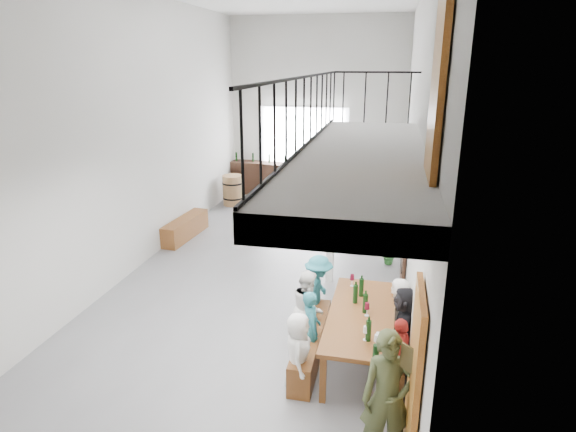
% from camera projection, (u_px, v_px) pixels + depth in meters
% --- Properties ---
extents(floor, '(12.00, 12.00, 0.00)m').
position_uv_depth(floor, '(271.00, 266.00, 10.23)').
color(floor, slate).
rests_on(floor, ground).
extents(room_walls, '(12.00, 12.00, 12.00)m').
position_uv_depth(room_walls, '(269.00, 95.00, 9.14)').
color(room_walls, silver).
rests_on(room_walls, ground).
extents(gateway_portal, '(2.80, 0.08, 2.80)m').
position_uv_depth(gateway_portal, '(304.00, 152.00, 15.41)').
color(gateway_portal, white).
rests_on(gateway_portal, ground).
extents(right_wall_decor, '(0.07, 8.28, 5.07)m').
position_uv_depth(right_wall_decor, '(410.00, 225.00, 7.41)').
color(right_wall_decor, '#A56623').
rests_on(right_wall_decor, ground).
extents(balcony, '(1.52, 5.62, 4.00)m').
position_uv_depth(balcony, '(361.00, 161.00, 6.01)').
color(balcony, silver).
rests_on(balcony, ground).
extents(tasting_table, '(0.94, 2.23, 0.79)m').
position_uv_depth(tasting_table, '(361.00, 319.00, 6.75)').
color(tasting_table, brown).
rests_on(tasting_table, ground).
extents(bench_inner, '(0.32, 1.96, 0.45)m').
position_uv_depth(bench_inner, '(311.00, 344.00, 7.02)').
color(bench_inner, brown).
rests_on(bench_inner, ground).
extents(bench_wall, '(0.23, 1.77, 0.41)m').
position_uv_depth(bench_wall, '(395.00, 350.00, 6.89)').
color(bench_wall, brown).
rests_on(bench_wall, ground).
extents(tableware, '(0.53, 1.75, 0.35)m').
position_uv_depth(tableware, '(364.00, 308.00, 6.59)').
color(tableware, black).
rests_on(tableware, tasting_table).
extents(side_bench, '(0.52, 1.79, 0.50)m').
position_uv_depth(side_bench, '(185.00, 228.00, 11.84)').
color(side_bench, brown).
rests_on(side_bench, ground).
extents(oak_barrel, '(0.62, 0.62, 0.91)m').
position_uv_depth(oak_barrel, '(233.00, 190.00, 14.50)').
color(oak_barrel, olive).
rests_on(oak_barrel, ground).
extents(serving_counter, '(2.05, 0.83, 1.05)m').
position_uv_depth(serving_counter, '(261.00, 178.00, 15.67)').
color(serving_counter, '#341E13').
rests_on(serving_counter, ground).
extents(counter_bottles, '(1.74, 0.28, 0.28)m').
position_uv_depth(counter_bottles, '(261.00, 158.00, 15.47)').
color(counter_bottles, black).
rests_on(counter_bottles, serving_counter).
extents(guest_left_a, '(0.43, 0.59, 1.12)m').
position_uv_depth(guest_left_a, '(298.00, 353.00, 6.22)').
color(guest_left_a, white).
rests_on(guest_left_a, ground).
extents(guest_left_b, '(0.41, 0.49, 1.14)m').
position_uv_depth(guest_left_b, '(311.00, 329.00, 6.76)').
color(guest_left_b, '#246F7A').
rests_on(guest_left_b, ground).
extents(guest_left_c, '(0.61, 0.69, 1.20)m').
position_uv_depth(guest_left_c, '(308.00, 307.00, 7.29)').
color(guest_left_c, white).
rests_on(guest_left_c, ground).
extents(guest_left_d, '(0.51, 0.83, 1.25)m').
position_uv_depth(guest_left_d, '(318.00, 292.00, 7.72)').
color(guest_left_d, '#246F7A').
rests_on(guest_left_d, ground).
extents(guest_right_a, '(0.43, 0.69, 1.10)m').
position_uv_depth(guest_right_a, '(399.00, 357.00, 6.14)').
color(guest_right_a, red).
rests_on(guest_right_a, ground).
extents(guest_right_b, '(0.49, 1.14, 1.19)m').
position_uv_depth(guest_right_b, '(404.00, 326.00, 6.78)').
color(guest_right_b, black).
rests_on(guest_right_b, ground).
extents(guest_right_c, '(0.40, 0.56, 1.06)m').
position_uv_depth(guest_right_c, '(398.00, 311.00, 7.32)').
color(guest_right_c, white).
rests_on(guest_right_c, ground).
extents(host_standing, '(0.62, 0.45, 1.55)m').
position_uv_depth(host_standing, '(387.00, 398.00, 5.06)').
color(host_standing, '#414A29').
rests_on(host_standing, ground).
extents(potted_plant, '(0.42, 0.39, 0.39)m').
position_uv_depth(potted_plant, '(390.00, 256.00, 10.29)').
color(potted_plant, '#1A4A18').
rests_on(potted_plant, ground).
extents(bicycle_near, '(2.00, 1.20, 0.99)m').
position_uv_depth(bicycle_near, '(327.00, 186.00, 14.77)').
color(bicycle_near, black).
rests_on(bicycle_near, ground).
extents(bicycle_far, '(1.62, 0.94, 0.94)m').
position_uv_depth(bicycle_far, '(335.00, 188.00, 14.68)').
color(bicycle_far, black).
rests_on(bicycle_far, ground).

